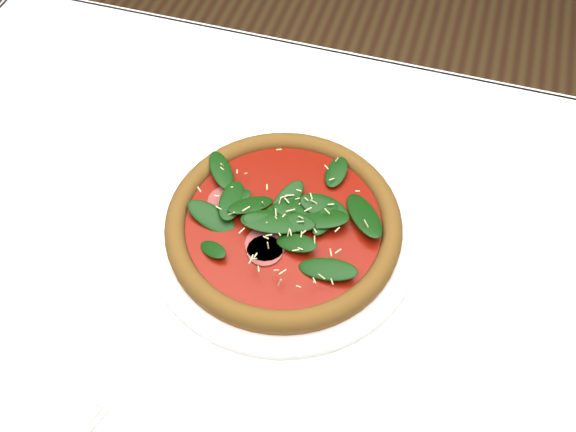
% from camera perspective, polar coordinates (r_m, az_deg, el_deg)
% --- Properties ---
extents(ground, '(6.00, 6.00, 0.00)m').
position_cam_1_polar(ground, '(1.52, -1.28, -18.27)').
color(ground, brown).
rests_on(ground, ground).
extents(dining_table, '(1.21, 0.81, 0.75)m').
position_cam_1_polar(dining_table, '(0.92, -2.02, -6.15)').
color(dining_table, white).
rests_on(dining_table, ground).
extents(plate, '(0.35, 0.35, 0.02)m').
position_cam_1_polar(plate, '(0.84, -0.39, -1.28)').
color(plate, white).
rests_on(plate, dining_table).
extents(pizza, '(0.39, 0.39, 0.04)m').
position_cam_1_polar(pizza, '(0.82, -0.40, -0.49)').
color(pizza, brown).
rests_on(pizza, plate).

